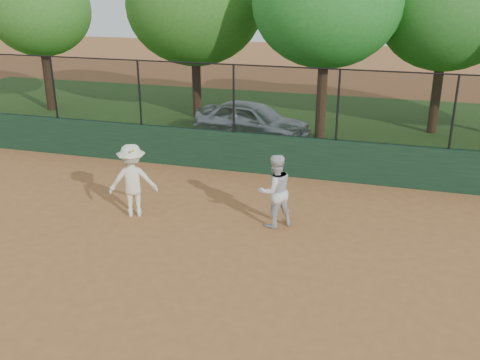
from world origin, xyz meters
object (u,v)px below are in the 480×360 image
(player_main, at_px, (133,180))
(tree_3, at_px, (447,12))
(player_second, at_px, (275,191))
(tree_0, at_px, (39,11))
(parked_car, at_px, (252,121))
(tree_2, at_px, (327,3))
(tree_1, at_px, (194,5))

(player_main, distance_m, tree_3, 12.84)
(player_second, height_order, tree_0, tree_0)
(parked_car, height_order, player_main, player_main)
(tree_0, distance_m, tree_3, 16.06)
(tree_0, bearing_deg, player_main, -46.58)
(tree_3, bearing_deg, parked_car, -155.23)
(player_main, bearing_deg, tree_2, 67.37)
(tree_1, distance_m, tree_3, 9.33)
(tree_0, bearing_deg, parked_car, -12.28)
(player_main, bearing_deg, player_second, 6.20)
(player_main, relative_size, tree_0, 0.30)
(player_main, height_order, tree_3, tree_3)
(player_main, relative_size, tree_2, 0.26)
(player_main, height_order, tree_0, tree_0)
(parked_car, xyz_separation_m, player_main, (-1.08, -7.07, 0.19))
(parked_car, xyz_separation_m, tree_2, (2.29, 1.01, 3.98))
(player_main, relative_size, tree_3, 0.28)
(player_second, xyz_separation_m, tree_0, (-12.13, 8.83, 3.31))
(tree_0, bearing_deg, tree_1, 4.31)
(tree_0, height_order, tree_3, tree_3)
(parked_car, height_order, tree_0, tree_0)
(parked_car, xyz_separation_m, tree_1, (-3.07, 2.64, 3.77))
(parked_car, height_order, player_second, player_second)
(parked_car, bearing_deg, player_second, -148.47)
(player_second, distance_m, tree_2, 8.60)
(tree_2, bearing_deg, parked_car, -156.18)
(player_main, bearing_deg, tree_3, 53.63)
(player_second, distance_m, player_main, 3.45)
(player_second, relative_size, player_main, 0.97)
(player_main, height_order, tree_2, tree_2)
(tree_1, relative_size, tree_3, 1.07)
(parked_car, distance_m, tree_3, 7.79)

